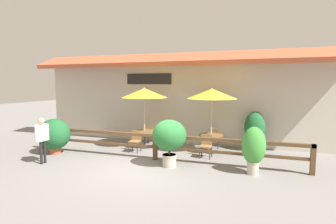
{
  "coord_description": "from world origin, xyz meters",
  "views": [
    {
      "loc": [
        3.41,
        -7.67,
        2.76
      ],
      "look_at": [
        0.32,
        1.58,
        1.71
      ],
      "focal_mm": 28.0,
      "sensor_mm": 36.0,
      "label": 1
    }
  ],
  "objects_px": {
    "patio_umbrella_middle": "(212,94)",
    "dining_table_middle": "(211,138)",
    "chair_near_streetside": "(135,140)",
    "pedestrian": "(42,134)",
    "patio_umbrella_near": "(144,93)",
    "dining_table_near": "(145,134)",
    "potted_plant_entrance_palm": "(255,130)",
    "chair_near_wallside": "(150,133)",
    "potted_plant_broad_leaf": "(169,137)",
    "potted_plant_corner_fern": "(254,148)",
    "potted_plant_small_flowering": "(55,135)",
    "chair_middle_streetside": "(206,145)",
    "chair_middle_wallside": "(214,137)"
  },
  "relations": [
    {
      "from": "patio_umbrella_middle",
      "to": "dining_table_middle",
      "type": "height_order",
      "value": "patio_umbrella_middle"
    },
    {
      "from": "chair_near_streetside",
      "to": "pedestrian",
      "type": "distance_m",
      "value": 3.46
    },
    {
      "from": "patio_umbrella_near",
      "to": "dining_table_middle",
      "type": "bearing_deg",
      "value": 1.56
    },
    {
      "from": "dining_table_near",
      "to": "potted_plant_entrance_palm",
      "type": "height_order",
      "value": "potted_plant_entrance_palm"
    },
    {
      "from": "patio_umbrella_near",
      "to": "chair_near_streetside",
      "type": "xyz_separation_m",
      "value": [
        -0.08,
        -0.78,
        -1.89
      ]
    },
    {
      "from": "dining_table_near",
      "to": "chair_near_wallside",
      "type": "distance_m",
      "value": 0.78
    },
    {
      "from": "potted_plant_broad_leaf",
      "to": "potted_plant_corner_fern",
      "type": "relative_size",
      "value": 1.07
    },
    {
      "from": "chair_near_streetside",
      "to": "potted_plant_entrance_palm",
      "type": "relative_size",
      "value": 0.52
    },
    {
      "from": "dining_table_near",
      "to": "potted_plant_corner_fern",
      "type": "height_order",
      "value": "potted_plant_corner_fern"
    },
    {
      "from": "chair_near_streetside",
      "to": "patio_umbrella_middle",
      "type": "height_order",
      "value": "patio_umbrella_middle"
    },
    {
      "from": "chair_near_streetside",
      "to": "dining_table_middle",
      "type": "relative_size",
      "value": 0.88
    },
    {
      "from": "chair_near_wallside",
      "to": "potted_plant_small_flowering",
      "type": "relative_size",
      "value": 0.61
    },
    {
      "from": "patio_umbrella_middle",
      "to": "chair_middle_streetside",
      "type": "distance_m",
      "value": 2.04
    },
    {
      "from": "chair_middle_streetside",
      "to": "chair_middle_wallside",
      "type": "distance_m",
      "value": 1.55
    },
    {
      "from": "potted_plant_broad_leaf",
      "to": "potted_plant_entrance_palm",
      "type": "bearing_deg",
      "value": 49.0
    },
    {
      "from": "chair_middle_wallside",
      "to": "chair_near_streetside",
      "type": "bearing_deg",
      "value": 36.54
    },
    {
      "from": "dining_table_middle",
      "to": "chair_near_streetside",
      "type": "bearing_deg",
      "value": -163.91
    },
    {
      "from": "dining_table_middle",
      "to": "patio_umbrella_near",
      "type": "bearing_deg",
      "value": -178.44
    },
    {
      "from": "dining_table_middle",
      "to": "potted_plant_entrance_palm",
      "type": "xyz_separation_m",
      "value": [
        1.66,
        0.82,
        0.3
      ]
    },
    {
      "from": "patio_umbrella_near",
      "to": "dining_table_near",
      "type": "relative_size",
      "value": 2.69
    },
    {
      "from": "dining_table_near",
      "to": "chair_middle_wallside",
      "type": "distance_m",
      "value": 3.03
    },
    {
      "from": "chair_middle_wallside",
      "to": "potted_plant_entrance_palm",
      "type": "distance_m",
      "value": 1.68
    },
    {
      "from": "potted_plant_small_flowering",
      "to": "dining_table_middle",
      "type": "bearing_deg",
      "value": 20.04
    },
    {
      "from": "chair_near_wallside",
      "to": "potted_plant_small_flowering",
      "type": "bearing_deg",
      "value": 39.12
    },
    {
      "from": "pedestrian",
      "to": "potted_plant_corner_fern",
      "type": "bearing_deg",
      "value": -79.63
    },
    {
      "from": "patio_umbrella_near",
      "to": "potted_plant_small_flowering",
      "type": "xyz_separation_m",
      "value": [
        -2.98,
        -2.06,
        -1.61
      ]
    },
    {
      "from": "pedestrian",
      "to": "chair_near_wallside",
      "type": "bearing_deg",
      "value": -29.57
    },
    {
      "from": "chair_middle_wallside",
      "to": "chair_middle_streetside",
      "type": "bearing_deg",
      "value": 94.88
    },
    {
      "from": "patio_umbrella_near",
      "to": "pedestrian",
      "type": "height_order",
      "value": "patio_umbrella_near"
    },
    {
      "from": "chair_middle_streetside",
      "to": "potted_plant_small_flowering",
      "type": "bearing_deg",
      "value": -166.57
    },
    {
      "from": "chair_near_wallside",
      "to": "chair_middle_streetside",
      "type": "xyz_separation_m",
      "value": [
        2.88,
        -1.47,
        0.0
      ]
    },
    {
      "from": "chair_middle_streetside",
      "to": "dining_table_near",
      "type": "bearing_deg",
      "value": 166.36
    },
    {
      "from": "patio_umbrella_middle",
      "to": "chair_middle_wallside",
      "type": "bearing_deg",
      "value": 87.99
    },
    {
      "from": "dining_table_middle",
      "to": "potted_plant_corner_fern",
      "type": "height_order",
      "value": "potted_plant_corner_fern"
    },
    {
      "from": "chair_near_wallside",
      "to": "chair_middle_wallside",
      "type": "xyz_separation_m",
      "value": [
        2.96,
        0.08,
        0.0
      ]
    },
    {
      "from": "dining_table_near",
      "to": "chair_near_streetside",
      "type": "distance_m",
      "value": 0.79
    },
    {
      "from": "potted_plant_small_flowering",
      "to": "potted_plant_corner_fern",
      "type": "distance_m",
      "value": 7.51
    },
    {
      "from": "patio_umbrella_near",
      "to": "potted_plant_broad_leaf",
      "type": "bearing_deg",
      "value": -49.73
    },
    {
      "from": "chair_near_wallside",
      "to": "potted_plant_entrance_palm",
      "type": "xyz_separation_m",
      "value": [
        4.6,
        0.12,
        0.41
      ]
    },
    {
      "from": "chair_near_wallside",
      "to": "patio_umbrella_middle",
      "type": "distance_m",
      "value": 3.56
    },
    {
      "from": "chair_middle_streetside",
      "to": "patio_umbrella_near",
      "type": "bearing_deg",
      "value": 166.36
    },
    {
      "from": "chair_middle_streetside",
      "to": "potted_plant_corner_fern",
      "type": "distance_m",
      "value": 2.23
    },
    {
      "from": "chair_near_wallside",
      "to": "chair_middle_streetside",
      "type": "bearing_deg",
      "value": 147.96
    },
    {
      "from": "chair_near_wallside",
      "to": "chair_near_streetside",
      "type": "bearing_deg",
      "value": 84.19
    },
    {
      "from": "patio_umbrella_near",
      "to": "potted_plant_entrance_palm",
      "type": "distance_m",
      "value": 4.86
    },
    {
      "from": "chair_near_wallside",
      "to": "dining_table_middle",
      "type": "xyz_separation_m",
      "value": [
        2.94,
        -0.7,
        0.11
      ]
    },
    {
      "from": "patio_umbrella_near",
      "to": "potted_plant_entrance_palm",
      "type": "height_order",
      "value": "patio_umbrella_near"
    },
    {
      "from": "chair_near_wallside",
      "to": "dining_table_near",
      "type": "bearing_deg",
      "value": 89.28
    },
    {
      "from": "potted_plant_broad_leaf",
      "to": "potted_plant_entrance_palm",
      "type": "height_order",
      "value": "potted_plant_entrance_palm"
    },
    {
      "from": "patio_umbrella_middle",
      "to": "potted_plant_corner_fern",
      "type": "distance_m",
      "value": 3.13
    }
  ]
}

